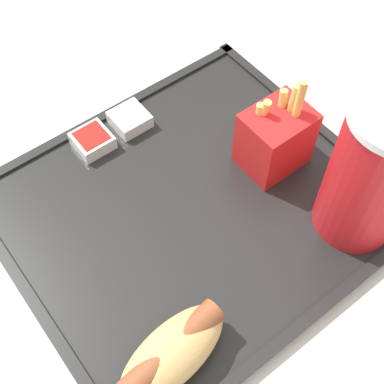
{
  "coord_description": "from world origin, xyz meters",
  "views": [
    {
      "loc": [
        0.21,
        0.25,
        1.29
      ],
      "look_at": [
        0.01,
        0.0,
        0.81
      ],
      "focal_mm": 50.0,
      "sensor_mm": 36.0,
      "label": 1
    }
  ],
  "objects_px": {
    "sauce_cup_ketchup": "(92,140)",
    "hot_dog_far": "(173,353)",
    "soda_cup": "(374,173)",
    "sauce_cup_mayo": "(132,118)",
    "fries_carton": "(275,137)"
  },
  "relations": [
    {
      "from": "soda_cup",
      "to": "fries_carton",
      "type": "distance_m",
      "value": 0.12
    },
    {
      "from": "hot_dog_far",
      "to": "fries_carton",
      "type": "bearing_deg",
      "value": -152.75
    },
    {
      "from": "sauce_cup_ketchup",
      "to": "fries_carton",
      "type": "bearing_deg",
      "value": 136.61
    },
    {
      "from": "soda_cup",
      "to": "fries_carton",
      "type": "relative_size",
      "value": 1.65
    },
    {
      "from": "soda_cup",
      "to": "hot_dog_far",
      "type": "xyz_separation_m",
      "value": [
        0.25,
        0.0,
        -0.06
      ]
    },
    {
      "from": "fries_carton",
      "to": "sauce_cup_ketchup",
      "type": "xyz_separation_m",
      "value": [
        0.15,
        -0.15,
        -0.03
      ]
    },
    {
      "from": "soda_cup",
      "to": "sauce_cup_mayo",
      "type": "height_order",
      "value": "soda_cup"
    },
    {
      "from": "soda_cup",
      "to": "sauce_cup_ketchup",
      "type": "height_order",
      "value": "soda_cup"
    },
    {
      "from": "hot_dog_far",
      "to": "sauce_cup_ketchup",
      "type": "height_order",
      "value": "hot_dog_far"
    },
    {
      "from": "soda_cup",
      "to": "hot_dog_far",
      "type": "distance_m",
      "value": 0.25
    },
    {
      "from": "sauce_cup_ketchup",
      "to": "hot_dog_far",
      "type": "bearing_deg",
      "value": 73.77
    },
    {
      "from": "hot_dog_far",
      "to": "sauce_cup_mayo",
      "type": "height_order",
      "value": "hot_dog_far"
    },
    {
      "from": "hot_dog_far",
      "to": "fries_carton",
      "type": "xyz_separation_m",
      "value": [
        -0.23,
        -0.12,
        0.02
      ]
    },
    {
      "from": "sauce_cup_mayo",
      "to": "soda_cup",
      "type": "bearing_deg",
      "value": 113.16
    },
    {
      "from": "soda_cup",
      "to": "hot_dog_far",
      "type": "bearing_deg",
      "value": 1.07
    }
  ]
}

